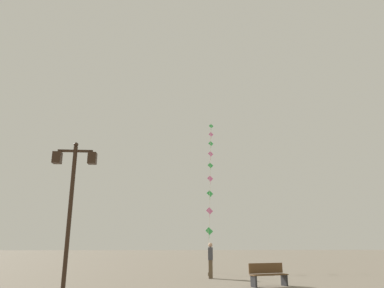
{
  "coord_description": "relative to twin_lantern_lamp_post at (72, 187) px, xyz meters",
  "views": [
    {
      "loc": [
        -0.05,
        -2.4,
        1.66
      ],
      "look_at": [
        1.6,
        18.72,
        7.6
      ],
      "focal_mm": 33.37,
      "sensor_mm": 36.0,
      "label": 1
    }
  ],
  "objects": [
    {
      "name": "twin_lantern_lamp_post",
      "position": [
        0.0,
        0.0,
        0.0
      ],
      "size": [
        1.47,
        0.28,
        5.07
      ],
      "color": "black",
      "rests_on": "ground_plane"
    },
    {
      "name": "park_bench",
      "position": [
        7.4,
        2.85,
        -3.06
      ],
      "size": [
        1.66,
        0.88,
        0.89
      ],
      "rotation": [
        0.0,
        0.0,
        0.29
      ],
      "color": "brown",
      "rests_on": "ground_plane"
    },
    {
      "name": "kite_train",
      "position": [
        6.76,
        15.7,
        3.75
      ],
      "size": [
        2.49,
        14.71,
        13.64
      ],
      "color": "brown",
      "rests_on": "ground_plane"
    },
    {
      "name": "kite_flyer",
      "position": [
        5.5,
        6.42,
        -2.6
      ],
      "size": [
        0.29,
        0.62,
        1.71
      ],
      "rotation": [
        0.0,
        0.0,
        1.43
      ],
      "color": "brown",
      "rests_on": "ground_plane"
    },
    {
      "name": "ground_plane",
      "position": [
        3.16,
        10.14,
        -3.51
      ],
      "size": [
        160.0,
        160.0,
        0.0
      ],
      "primitive_type": "plane",
      "color": "#756B5B"
    }
  ]
}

